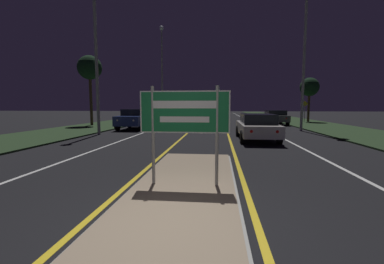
% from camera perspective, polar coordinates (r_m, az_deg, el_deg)
% --- Properties ---
extents(ground_plane, '(160.00, 160.00, 0.00)m').
position_cam_1_polar(ground_plane, '(3.97, -5.32, -20.60)').
color(ground_plane, black).
extents(median_island, '(2.22, 6.96, 0.10)m').
position_cam_1_polar(median_island, '(5.63, -1.62, -12.01)').
color(median_island, '#999993').
rests_on(median_island, ground_plane).
extents(verge_left, '(5.00, 100.00, 0.08)m').
position_cam_1_polar(verge_left, '(25.67, -17.51, 1.73)').
color(verge_left, '#23381E').
rests_on(verge_left, ground_plane).
extents(verge_right, '(5.00, 100.00, 0.08)m').
position_cam_1_polar(verge_right, '(25.14, 26.41, 1.31)').
color(verge_right, '#23381E').
rests_on(verge_right, ground_plane).
extents(centre_line_yellow_left, '(0.12, 70.00, 0.01)m').
position_cam_1_polar(centre_line_yellow_left, '(28.61, 1.92, 2.32)').
color(centre_line_yellow_left, gold).
rests_on(centre_line_yellow_left, ground_plane).
extents(centre_line_yellow_right, '(0.12, 70.00, 0.01)m').
position_cam_1_polar(centre_line_yellow_right, '(28.55, 7.13, 2.27)').
color(centre_line_yellow_right, gold).
rests_on(centre_line_yellow_right, ground_plane).
extents(lane_line_white_left, '(0.12, 70.00, 0.01)m').
position_cam_1_polar(lane_line_white_left, '(28.96, -3.82, 2.36)').
color(lane_line_white_left, silver).
rests_on(lane_line_white_left, ground_plane).
extents(lane_line_white_right, '(0.12, 70.00, 0.01)m').
position_cam_1_polar(lane_line_white_right, '(28.75, 12.92, 2.20)').
color(lane_line_white_right, silver).
rests_on(lane_line_white_right, ground_plane).
extents(edge_line_white_left, '(0.10, 70.00, 0.01)m').
position_cam_1_polar(edge_line_white_left, '(29.62, -9.56, 2.37)').
color(edge_line_white_left, silver).
rests_on(edge_line_white_left, ground_plane).
extents(edge_line_white_right, '(0.10, 70.00, 0.01)m').
position_cam_1_polar(edge_line_white_right, '(29.27, 18.77, 2.10)').
color(edge_line_white_right, silver).
rests_on(edge_line_white_right, ground_plane).
extents(highway_sign, '(1.88, 0.07, 2.08)m').
position_cam_1_polar(highway_sign, '(5.36, -1.67, 3.47)').
color(highway_sign, '#9E9E99').
rests_on(highway_sign, median_island).
extents(streetlight_left_near, '(0.49, 0.49, 8.55)m').
position_cam_1_polar(streetlight_left_near, '(17.10, -20.59, 17.63)').
color(streetlight_left_near, '#9E9E99').
rests_on(streetlight_left_near, ground_plane).
extents(streetlight_left_far, '(0.53, 0.53, 11.22)m').
position_cam_1_polar(streetlight_left_far, '(32.21, -6.70, 15.23)').
color(streetlight_left_far, '#9E9E99').
rests_on(streetlight_left_far, ground_plane).
extents(streetlight_right_near, '(0.60, 0.60, 10.11)m').
position_cam_1_polar(streetlight_right_near, '(20.11, 23.88, 20.00)').
color(streetlight_right_near, '#9E9E99').
rests_on(streetlight_right_near, ground_plane).
extents(car_receding_0, '(1.89, 4.73, 1.35)m').
position_cam_1_polar(car_receding_0, '(13.65, 14.18, 1.26)').
color(car_receding_0, silver).
rests_on(car_receding_0, ground_plane).
extents(car_receding_1, '(1.96, 4.29, 1.35)m').
position_cam_1_polar(car_receding_1, '(25.41, 17.92, 3.23)').
color(car_receding_1, '#4C514C').
rests_on(car_receding_1, ground_plane).
extents(car_approaching_0, '(1.97, 4.09, 1.51)m').
position_cam_1_polar(car_approaching_0, '(19.93, -12.53, 2.95)').
color(car_approaching_0, navy).
rests_on(car_approaching_0, ground_plane).
extents(warning_sign, '(0.60, 0.06, 2.19)m').
position_cam_1_polar(warning_sign, '(28.78, 23.75, 4.65)').
color(warning_sign, '#9E9E99').
rests_on(warning_sign, verge_right).
extents(roadside_palm_left, '(2.05, 2.05, 5.97)m').
position_cam_1_polar(roadside_palm_left, '(24.31, -21.79, 12.98)').
color(roadside_palm_left, '#4C3823').
rests_on(roadside_palm_left, verge_left).
extents(roadside_palm_right, '(1.93, 1.93, 4.62)m').
position_cam_1_polar(roadside_palm_right, '(29.92, 24.66, 9.00)').
color(roadside_palm_right, '#4C3823').
rests_on(roadside_palm_right, verge_right).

